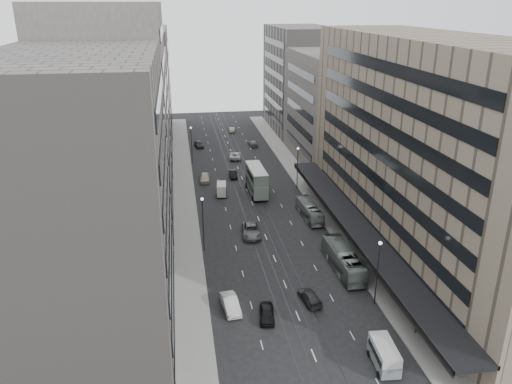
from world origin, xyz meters
TOP-DOWN VIEW (x-y plane):
  - ground at (0.00, 0.00)m, footprint 220.00×220.00m
  - sidewalk_right at (12.00, 37.50)m, footprint 4.00×125.00m
  - sidewalk_left at (-12.00, 37.50)m, footprint 4.00×125.00m
  - department_store at (21.45, 8.00)m, footprint 19.20×60.00m
  - building_right_mid at (21.50, 52.00)m, footprint 15.00×28.00m
  - building_right_far at (21.50, 82.00)m, footprint 15.00×32.00m
  - building_left_a at (-21.50, -8.00)m, footprint 15.00×28.00m
  - building_left_b at (-21.50, 19.00)m, footprint 15.00×26.00m
  - building_left_c at (-21.50, 46.00)m, footprint 15.00×28.00m
  - building_left_d at (-21.50, 79.00)m, footprint 15.00×38.00m
  - lamp_right_near at (9.70, -5.00)m, footprint 0.44×0.44m
  - lamp_right_far at (9.70, 35.00)m, footprint 0.44×0.44m
  - lamp_left_near at (-9.70, 12.00)m, footprint 0.44×0.44m
  - lamp_left_far at (-9.70, 55.00)m, footprint 0.44×0.44m
  - bus_near at (8.50, 3.34)m, footprint 2.81×11.40m
  - bus_far at (8.50, 21.02)m, footprint 2.59×9.68m
  - double_decker at (1.50, 33.40)m, footprint 3.15×9.65m
  - vw_microbus at (6.39, -15.66)m, footprint 2.43×4.84m
  - panel_van at (-5.09, 33.64)m, footprint 2.15×3.89m
  - sedan_0 at (-3.64, -6.00)m, footprint 2.24×4.37m
  - sedan_1 at (-7.54, -3.55)m, footprint 2.20×4.99m
  - sedan_2 at (-2.13, 15.94)m, footprint 3.30×6.28m
  - sedan_3 at (2.10, -3.39)m, footprint 2.45×4.79m
  - sedan_4 at (-7.70, 41.99)m, footprint 2.26×4.94m
  - sedan_5 at (-1.73, 43.74)m, footprint 1.59×4.32m
  - sedan_6 at (0.27, 56.78)m, footprint 3.18×5.67m
  - sedan_7 at (5.95, 66.67)m, footprint 2.16×4.77m
  - sedan_8 at (-7.55, 67.92)m, footprint 2.49×4.84m
  - sedan_9 at (2.40, 82.25)m, footprint 1.80×4.22m
  - pedestrian at (12.02, -11.25)m, footprint 0.73×0.58m

SIDE VIEW (x-z plane):
  - ground at x=0.00m, z-range 0.00..0.00m
  - sidewalk_right at x=12.00m, z-range 0.00..0.15m
  - sidewalk_left at x=-12.00m, z-range 0.00..0.15m
  - sedan_3 at x=2.10m, z-range 0.00..1.33m
  - sedan_7 at x=5.95m, z-range 0.00..1.35m
  - sedan_9 at x=2.40m, z-range 0.00..1.35m
  - sedan_5 at x=-1.73m, z-range 0.00..1.41m
  - sedan_0 at x=-3.64m, z-range 0.00..1.43m
  - sedan_6 at x=0.27m, z-range 0.00..1.50m
  - sedan_8 at x=-7.55m, z-range 0.00..1.58m
  - sedan_1 at x=-7.54m, z-range 0.00..1.59m
  - sedan_4 at x=-7.70m, z-range 0.00..1.64m
  - sedan_2 at x=-2.13m, z-range 0.00..1.69m
  - pedestrian at x=12.02m, z-range 0.15..1.92m
  - panel_van at x=-5.09m, z-range 0.12..2.48m
  - bus_far at x=8.50m, z-range 0.00..2.68m
  - vw_microbus at x=6.39m, z-range 0.14..2.69m
  - bus_near at x=8.50m, z-range 0.00..3.17m
  - double_decker at x=1.50m, z-range 0.21..5.45m
  - lamp_right_near at x=9.70m, z-range 1.04..9.36m
  - lamp_right_far at x=9.70m, z-range 1.04..9.36m
  - lamp_left_near at x=-9.70m, z-range 1.04..9.36m
  - lamp_left_far at x=-9.70m, z-range 1.04..9.36m
  - building_right_mid at x=21.50m, z-range 0.00..24.00m
  - building_left_c at x=-21.50m, z-range 0.00..25.00m
  - building_right_far at x=21.50m, z-range 0.00..28.00m
  - building_left_d at x=-21.50m, z-range 0.00..28.00m
  - department_store at x=21.45m, z-range -0.05..29.95m
  - building_left_a at x=-21.50m, z-range 0.00..30.00m
  - building_left_b at x=-21.50m, z-range 0.00..34.00m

